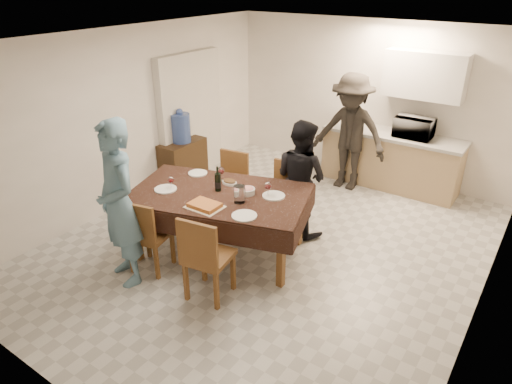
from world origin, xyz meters
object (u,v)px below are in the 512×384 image
at_px(console, 183,163).
at_px(water_pitcher, 239,194).
at_px(water_jug, 181,128).
at_px(microwave, 414,127).
at_px(person_far, 301,178).
at_px(savoury_tart, 205,205).
at_px(dining_table, 219,196).
at_px(wine_bottle, 218,179).
at_px(person_near, 119,205).
at_px(person_kitchen, 350,133).

distance_m(console, water_pitcher, 2.62).
bearing_deg(water_jug, microwave, 30.56).
bearing_deg(person_far, savoury_tart, 84.64).
xyz_separation_m(dining_table, microwave, (1.35, 3.18, 0.27)).
relative_size(dining_table, console, 3.01).
bearing_deg(wine_bottle, person_near, -114.44).
height_order(console, savoury_tart, savoury_tart).
distance_m(water_jug, savoury_tart, 2.56).
bearing_deg(savoury_tart, dining_table, 104.74).
height_order(water_pitcher, microwave, microwave).
relative_size(water_jug, savoury_tart, 1.15).
height_order(water_jug, water_pitcher, water_jug).
bearing_deg(person_kitchen, console, -148.32).
bearing_deg(microwave, wine_bottle, 65.82).
relative_size(console, wine_bottle, 2.54).
bearing_deg(water_jug, savoury_tart, -41.07).
height_order(water_jug, savoury_tart, water_jug).
relative_size(dining_table, microwave, 4.20).
distance_m(wine_bottle, person_kitchen, 2.73).
bearing_deg(wine_bottle, console, 144.89).
bearing_deg(water_pitcher, person_far, 79.70).
relative_size(wine_bottle, person_near, 0.16).
distance_m(savoury_tart, person_kitchen, 3.13).
height_order(water_pitcher, person_kitchen, person_kitchen).
distance_m(water_jug, person_near, 2.67).
xyz_separation_m(wine_bottle, savoury_tart, (0.15, -0.43, -0.13)).
relative_size(person_near, person_far, 1.22).
bearing_deg(wine_bottle, dining_table, -45.00).
height_order(wine_bottle, person_far, person_far).
xyz_separation_m(water_jug, water_pitcher, (2.18, -1.35, -0.04)).
distance_m(water_pitcher, person_far, 1.13).
relative_size(water_pitcher, person_near, 0.11).
distance_m(wine_bottle, water_pitcher, 0.42).
bearing_deg(water_pitcher, person_near, -131.99).
bearing_deg(water_pitcher, console, 148.21).
bearing_deg(savoury_tart, console, 138.93).
bearing_deg(dining_table, microwave, 49.58).
bearing_deg(dining_table, water_jug, 127.24).
xyz_separation_m(person_near, person_far, (1.10, 2.10, -0.17)).
distance_m(person_near, person_far, 2.38).
bearing_deg(person_kitchen, water_jug, -148.32).
relative_size(dining_table, person_near, 1.25).
relative_size(console, person_far, 0.51).
bearing_deg(wine_bottle, savoury_tart, -70.77).
relative_size(water_pitcher, person_kitchen, 0.11).
distance_m(dining_table, water_jug, 2.25).
xyz_separation_m(savoury_tart, microwave, (1.25, 3.56, 0.21)).
relative_size(water_pitcher, microwave, 0.36).
bearing_deg(console, savoury_tart, -41.07).
bearing_deg(water_jug, dining_table, -35.42).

